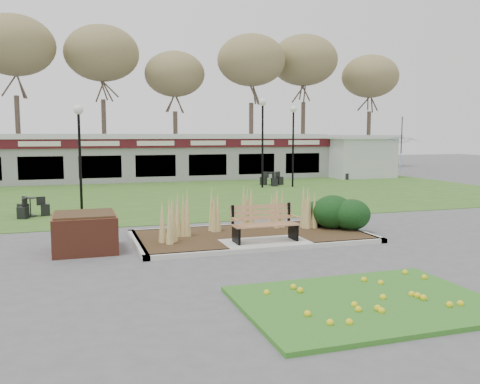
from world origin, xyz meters
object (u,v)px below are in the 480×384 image
object	(u,v)px
lamp_post_mid_left	(79,137)
lamp_post_mid_right	(293,128)
food_pavilion	(152,157)
bistro_set_d	(347,176)
brick_planter	(85,232)
lamp_post_far_right	(263,123)
park_bench	(264,223)
bistro_set_a	(31,210)
patio_umbrella	(401,153)
bistro_set_c	(272,181)
service_hut	(359,156)

from	to	relation	value
lamp_post_mid_left	lamp_post_mid_right	size ratio (longest dim) A/B	0.87
lamp_post_mid_left	food_pavilion	bearing A→B (deg)	72.70
food_pavilion	bistro_set_d	size ratio (longest dim) A/B	20.28
brick_planter	lamp_post_far_right	xyz separation A→B (m)	(9.37, 12.65, 2.99)
lamp_post_mid_right	park_bench	bearing A→B (deg)	-116.74
park_bench	lamp_post_far_right	distance (m)	14.58
lamp_post_mid_left	bistro_set_a	size ratio (longest dim) A/B	3.10
park_bench	patio_umbrella	xyz separation A→B (m)	(14.06, 13.97, 1.20)
food_pavilion	bistro_set_c	distance (m)	8.05
park_bench	bistro_set_d	world-z (taller)	park_bench
brick_planter	bistro_set_d	size ratio (longest dim) A/B	1.24
lamp_post_far_right	patio_umbrella	bearing A→B (deg)	3.59
brick_planter	service_hut	xyz separation A→B (m)	(17.90, 17.00, 0.97)
park_bench	food_pavilion	xyz separation A→B (m)	(0.00, 19.71, 0.89)
bistro_set_c	park_bench	bearing A→B (deg)	-112.44
lamp_post_mid_right	lamp_post_far_right	world-z (taller)	lamp_post_far_right
patio_umbrella	food_pavilion	bearing A→B (deg)	157.77
lamp_post_mid_left	lamp_post_far_right	world-z (taller)	lamp_post_far_right
food_pavilion	lamp_post_far_right	world-z (taller)	lamp_post_far_right
brick_planter	bistro_set_c	world-z (taller)	brick_planter
park_bench	bistro_set_a	world-z (taller)	park_bench
park_bench	patio_umbrella	bearing A→B (deg)	44.81
park_bench	brick_planter	size ratio (longest dim) A/B	1.13
food_pavilion	bistro_set_d	bearing A→B (deg)	-13.87
brick_planter	park_bench	bearing A→B (deg)	-9.69
lamp_post_mid_left	bistro_set_d	distance (m)	20.03
brick_planter	lamp_post_mid_left	bearing A→B (deg)	90.13
park_bench	bistro_set_c	world-z (taller)	park_bench
service_hut	bistro_set_c	xyz separation A→B (m)	(-7.53, -3.30, -1.19)
bistro_set_d	brick_planter	bearing A→B (deg)	-135.71
brick_planter	lamp_post_mid_right	size ratio (longest dim) A/B	0.34
park_bench	bistro_set_c	size ratio (longest dim) A/B	1.25
food_pavilion	lamp_post_mid_right	xyz separation A→B (m)	(6.68, -6.46, 1.73)
bistro_set_a	lamp_post_mid_right	bearing A→B (deg)	26.81
park_bench	bistro_set_a	size ratio (longest dim) A/B	1.38
bistro_set_c	lamp_post_mid_right	bearing A→B (deg)	-59.42
bistro_set_c	patio_umbrella	xyz separation A→B (m)	(8.09, -0.48, 1.52)
park_bench	service_hut	bearing A→B (deg)	52.75
park_bench	lamp_post_mid_right	bearing A→B (deg)	63.26
brick_planter	food_pavilion	world-z (taller)	food_pavilion
bistro_set_a	bistro_set_d	bearing A→B (deg)	28.81
brick_planter	bistro_set_d	bearing A→B (deg)	44.29
patio_umbrella	bistro_set_c	bearing A→B (deg)	176.59
bistro_set_a	patio_umbrella	size ratio (longest dim) A/B	0.44
lamp_post_mid_right	bistro_set_c	size ratio (longest dim) A/B	3.24
lamp_post_mid_right	patio_umbrella	bearing A→B (deg)	5.54
lamp_post_far_right	patio_umbrella	xyz separation A→B (m)	(9.09, 0.57, -1.68)
food_pavilion	lamp_post_far_right	bearing A→B (deg)	-51.82
bistro_set_d	lamp_post_mid_right	bearing A→B (deg)	-146.68
lamp_post_mid_left	service_hut	bearing A→B (deg)	34.26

